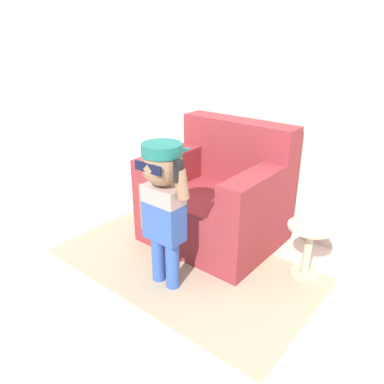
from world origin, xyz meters
The scene contains 6 objects.
ground_plane centered at (0.00, 0.00, 0.00)m, with size 10.00×10.00×0.00m, color beige.
wall_back centered at (0.00, 0.64, 1.30)m, with size 10.00×0.05×2.60m.
armchair centered at (0.00, 0.17, 0.37)m, with size 1.03×0.88×0.99m.
person_child centered at (0.10, -0.59, 0.69)m, with size 0.42×0.32×1.03m.
side_table centered at (0.83, 0.13, 0.25)m, with size 0.32×0.32×0.41m.
rug centered at (0.05, -0.35, 0.00)m, with size 2.00×1.12×0.01m.
Camera 1 is at (1.64, -2.18, 1.66)m, focal length 35.00 mm.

